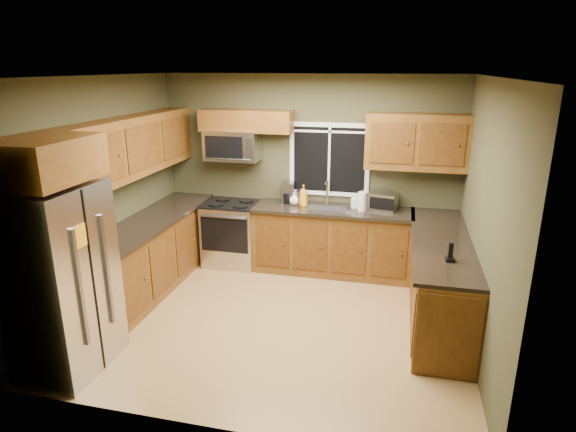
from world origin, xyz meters
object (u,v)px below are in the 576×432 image
at_px(coffee_maker, 288,193).
at_px(paper_towel_roll, 362,202).
at_px(microwave, 232,145).
at_px(soap_bottle_a, 303,196).
at_px(soap_bottle_b, 355,201).
at_px(range, 232,233).
at_px(refrigerator, 60,280).
at_px(toaster_oven, 382,201).
at_px(cordless_phone, 450,256).
at_px(kettle, 301,197).
at_px(soap_bottle_c, 294,199).

distance_m(coffee_maker, paper_towel_roll, 1.08).
relative_size(microwave, coffee_maker, 2.66).
distance_m(paper_towel_roll, soap_bottle_a, 0.81).
xyz_separation_m(microwave, paper_towel_roll, (1.85, -0.15, -0.66)).
height_order(paper_towel_roll, soap_bottle_b, paper_towel_roll).
distance_m(range, soap_bottle_b, 1.84).
xyz_separation_m(microwave, coffee_maker, (0.79, 0.03, -0.66)).
distance_m(refrigerator, toaster_oven, 4.02).
bearing_deg(paper_towel_roll, range, 179.52).
xyz_separation_m(refrigerator, toaster_oven, (2.80, 2.88, 0.16)).
bearing_deg(cordless_phone, soap_bottle_a, 138.71).
relative_size(range, paper_towel_roll, 3.28).
distance_m(kettle, cordless_phone, 2.49).
xyz_separation_m(refrigerator, coffee_maker, (1.48, 2.94, 0.17)).
distance_m(kettle, soap_bottle_b, 0.75).
distance_m(refrigerator, kettle, 3.33).
xyz_separation_m(kettle, soap_bottle_b, (0.75, 0.01, -0.01)).
bearing_deg(toaster_oven, kettle, -178.92).
bearing_deg(cordless_phone, toaster_oven, 114.04).
distance_m(toaster_oven, soap_bottle_a, 1.07).
relative_size(microwave, kettle, 3.09).
distance_m(range, soap_bottle_a, 1.22).
bearing_deg(microwave, refrigerator, -103.34).
xyz_separation_m(toaster_oven, paper_towel_roll, (-0.26, -0.13, 0.01)).
bearing_deg(soap_bottle_b, cordless_phone, -56.24).
height_order(refrigerator, toaster_oven, refrigerator).
relative_size(range, soap_bottle_b, 4.64).
height_order(paper_towel_roll, soap_bottle_a, soap_bottle_a).
distance_m(toaster_oven, cordless_phone, 1.83).
bearing_deg(coffee_maker, soap_bottle_b, -4.24).
relative_size(microwave, soap_bottle_a, 2.56).
bearing_deg(refrigerator, soap_bottle_b, 49.62).
relative_size(toaster_oven, soap_bottle_a, 1.45).
xyz_separation_m(paper_towel_roll, cordless_phone, (1.01, -1.55, -0.07)).
xyz_separation_m(microwave, soap_bottle_b, (1.75, -0.04, -0.69)).
bearing_deg(range, kettle, 5.22).
bearing_deg(microwave, soap_bottle_a, -5.77).
bearing_deg(range, soap_bottle_c, 4.22).
height_order(kettle, cordless_phone, kettle).
relative_size(kettle, cordless_phone, 1.27).
bearing_deg(coffee_maker, cordless_phone, -39.90).
xyz_separation_m(toaster_oven, soap_bottle_a, (-1.07, -0.08, 0.03)).
relative_size(kettle, soap_bottle_b, 1.22).
height_order(refrigerator, soap_bottle_b, refrigerator).
xyz_separation_m(soap_bottle_b, cordless_phone, (1.11, -1.66, -0.04)).
bearing_deg(refrigerator, soap_bottle_a, 58.21).
relative_size(toaster_oven, soap_bottle_b, 2.13).
bearing_deg(microwave, soap_bottle_b, -1.23).
relative_size(coffee_maker, soap_bottle_b, 1.42).
height_order(range, coffee_maker, coffee_maker).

